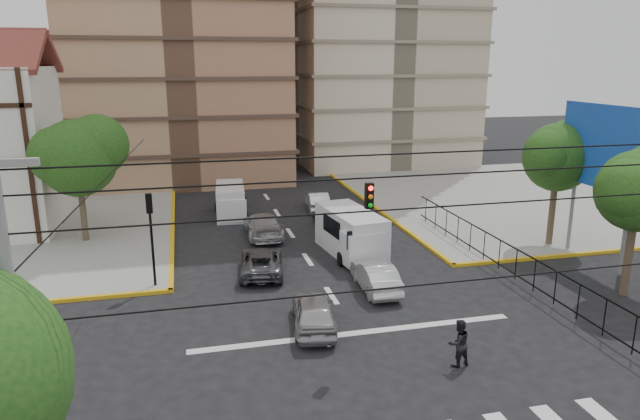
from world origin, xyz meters
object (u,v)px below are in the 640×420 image
object	(u,v)px
van_right_lane	(352,235)
car_silver_front_left	(314,312)
car_white_front_right	(376,276)
van_left_lane	(231,202)
traffic_light_nw	(151,224)
pedestrian_crosswalk	(459,343)

from	to	relation	value
van_right_lane	car_silver_front_left	xyz separation A→B (m)	(-4.00, -8.01, -0.50)
car_silver_front_left	car_white_front_right	bearing A→B (deg)	-131.10
car_white_front_right	van_left_lane	bearing A→B (deg)	-67.79
traffic_light_nw	car_white_front_right	distance (m)	10.59
van_right_lane	car_silver_front_left	world-z (taller)	van_right_lane
traffic_light_nw	van_left_lane	distance (m)	12.98
car_white_front_right	traffic_light_nw	bearing A→B (deg)	-12.79
van_right_lane	van_left_lane	xyz separation A→B (m)	(-5.69, 9.70, -0.16)
van_left_lane	pedestrian_crosswalk	bearing A→B (deg)	-70.40
car_silver_front_left	van_left_lane	bearing A→B (deg)	-76.02
van_left_lane	car_silver_front_left	size ratio (longest dim) A/B	1.18
car_white_front_right	pedestrian_crosswalk	bearing A→B (deg)	96.42
van_left_lane	traffic_light_nw	bearing A→B (deg)	-106.65
van_left_lane	car_white_front_right	bearing A→B (deg)	-65.43
traffic_light_nw	pedestrian_crosswalk	size ratio (longest dim) A/B	2.56
pedestrian_crosswalk	traffic_light_nw	bearing A→B (deg)	-52.61
traffic_light_nw	car_silver_front_left	xyz separation A→B (m)	(6.29, -5.76, -2.42)
van_right_lane	car_white_front_right	xyz separation A→B (m)	(-0.33, -4.89, -0.53)
van_left_lane	car_white_front_right	distance (m)	15.55
traffic_light_nw	car_white_front_right	xyz separation A→B (m)	(9.96, -2.63, -2.45)
car_silver_front_left	traffic_light_nw	bearing A→B (deg)	-33.96
car_white_front_right	pedestrian_crosswalk	size ratio (longest dim) A/B	2.35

